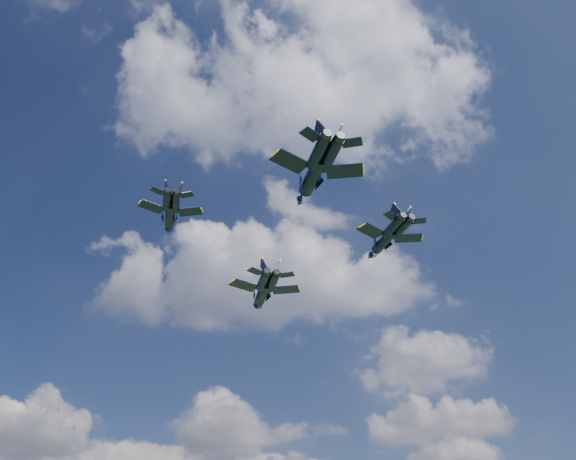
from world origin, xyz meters
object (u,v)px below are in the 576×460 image
(jet_left, at_px, (170,216))
(jet_right, at_px, (383,242))
(jet_lead, at_px, (262,294))
(jet_slot, at_px, (312,178))

(jet_left, xyz_separation_m, jet_right, (35.66, 11.78, -0.07))
(jet_lead, bearing_deg, jet_slot, -89.73)
(jet_left, distance_m, jet_right, 37.55)
(jet_lead, relative_size, jet_left, 1.34)
(jet_lead, relative_size, jet_right, 1.15)
(jet_left, distance_m, jet_slot, 26.73)
(jet_left, height_order, jet_slot, jet_left)
(jet_left, xyz_separation_m, jet_slot, (24.39, -10.68, -2.39))
(jet_left, bearing_deg, jet_lead, 45.83)
(jet_left, bearing_deg, jet_slot, -42.61)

